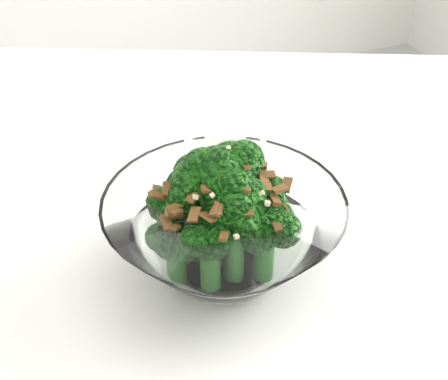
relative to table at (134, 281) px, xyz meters
name	(u,v)px	position (x,y,z in m)	size (l,w,h in m)	color
table	(134,281)	(0.00, 0.00, 0.00)	(1.42, 1.22, 0.75)	white
broccoli_dish	(224,226)	(0.06, -0.08, 0.11)	(0.20, 0.20, 0.12)	white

